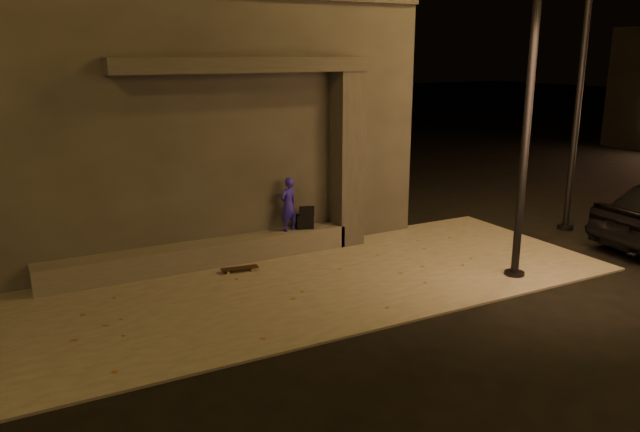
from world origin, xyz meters
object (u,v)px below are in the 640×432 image
backpack (305,220)px  skateboard (240,268)px  skateboarder (288,204)px  street_lamp_0 (535,32)px  column (347,160)px

backpack → skateboard: bearing=-141.7°
backpack → skateboard: 1.90m
backpack → skateboarder: bearing=-162.7°
skateboard → street_lamp_0: 6.61m
column → street_lamp_0: bearing=-62.0°
skateboarder → backpack: 0.53m
skateboard → street_lamp_0: (4.39, -2.55, 4.23)m
column → skateboard: size_ratio=5.08×
skateboarder → skateboard: 1.75m
column → street_lamp_0: 4.40m
column → skateboarder: (-1.36, 0.00, -0.80)m
skateboarder → backpack: skateboarder is taller
skateboarder → street_lamp_0: size_ratio=0.14×
skateboarder → skateboard: skateboarder is taller
skateboard → column: bearing=21.3°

